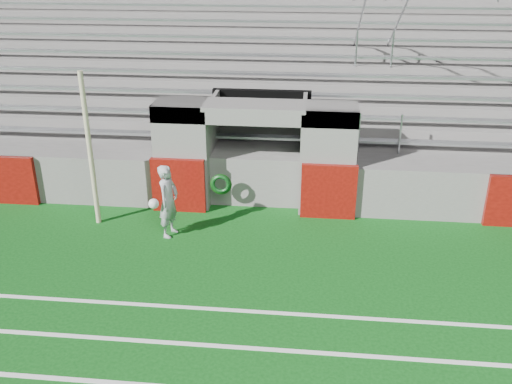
# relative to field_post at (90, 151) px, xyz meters

# --- Properties ---
(ground) EXTENTS (90.00, 90.00, 0.00)m
(ground) POSITION_rel_field_post_xyz_m (3.57, -2.13, -1.79)
(ground) COLOR #0B4510
(ground) RESTS_ON ground
(field_post) EXTENTS (0.11, 0.11, 3.58)m
(field_post) POSITION_rel_field_post_xyz_m (0.00, 0.00, 0.00)
(field_post) COLOR beige
(field_post) RESTS_ON ground
(stadium_structure) EXTENTS (26.00, 8.48, 5.42)m
(stadium_structure) POSITION_rel_field_post_xyz_m (3.57, 5.84, -0.30)
(stadium_structure) COLOR slate
(stadium_structure) RESTS_ON ground
(goalkeeper_with_ball) EXTENTS (0.65, 0.71, 1.67)m
(goalkeeper_with_ball) POSITION_rel_field_post_xyz_m (1.83, -0.43, -0.95)
(goalkeeper_with_ball) COLOR #A0A4A9
(goalkeeper_with_ball) RESTS_ON ground
(hose_coil) EXTENTS (0.53, 0.14, 0.53)m
(hose_coil) POSITION_rel_field_post_xyz_m (2.80, 0.80, -1.03)
(hose_coil) COLOR #0C3C0C
(hose_coil) RESTS_ON ground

